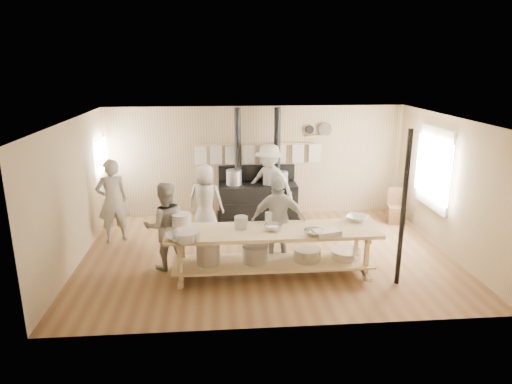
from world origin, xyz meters
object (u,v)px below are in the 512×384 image
Objects in this scene: stove at (257,197)px; cook_center at (205,201)px; chair at (396,213)px; cook_far_left at (112,201)px; cook_left at (165,226)px; cook_by_window at (269,183)px; roasting_pan at (327,233)px; cook_right at (278,221)px; prep_table at (272,248)px.

cook_center is (-1.18, -0.97, 0.25)m from stove.
cook_far_left is at bearing -163.04° from chair.
stove is 1.64× the size of cook_left.
cook_by_window reaches higher than chair.
cook_by_window is 4.30× the size of roasting_pan.
cook_far_left is 1.03× the size of cook_right.
cook_left reaches higher than cook_center.
cook_far_left reaches higher than cook_center.
cook_far_left is 1.13× the size of cook_center.
cook_far_left is (-3.05, -1.17, 0.35)m from stove.
chair is at bearing 22.03° from cook_by_window.
cook_center is 3.68× the size of roasting_pan.
stove reaches higher than roasting_pan.
stove reaches higher than prep_table.
stove reaches higher than cook_by_window.
stove is 1.55m from cook_center.
cook_left is 2.00× the size of chair.
cook_right is 3.69m from chair.
cook_far_left is at bearing 150.80° from roasting_pan.
stove is at bearing 89.96° from prep_table.
chair is 3.69m from roasting_pan.
stove is at bearing 104.25° from roasting_pan.
prep_table is at bearing -65.85° from cook_by_window.
chair is (6.21, 0.63, -0.63)m from cook_far_left.
cook_far_left reaches higher than prep_table.
prep_table is (-0.00, -3.02, -0.00)m from stove.
chair is (3.16, -0.54, -0.29)m from stove.
stove is at bearing 176.54° from cook_by_window.
chair is at bearing -159.94° from cook_center.
roasting_pan is at bearing -75.75° from stove.
roasting_pan is (0.59, -3.18, -0.00)m from cook_by_window.
stove is 2.61m from cook_right.
chair is at bearing 38.06° from prep_table.
chair is at bearing -9.74° from stove.
stove reaches higher than cook_far_left.
cook_left is 1.69m from cook_center.
roasting_pan is (3.90, -2.18, 0.03)m from cook_far_left.
roasting_pan reaches higher than chair.
cook_far_left is 2.19× the size of chair.
cook_by_window is at bearing -89.54° from cook_right.
prep_table is 0.56m from cook_right.
cook_right is (0.16, -2.59, 0.32)m from stove.
cook_center reaches higher than roasting_pan.
cook_by_window is at bearing -176.17° from chair.
chair is at bearing 50.54° from roasting_pan.
cook_right is at bearing 143.94° from cook_center.
cook_by_window is (0.26, 2.85, 0.38)m from prep_table.
cook_right is at bearing 166.16° from cook_left.
roasting_pan is (0.85, -0.33, 0.38)m from prep_table.
chair is (2.90, -0.37, -0.67)m from cook_by_window.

